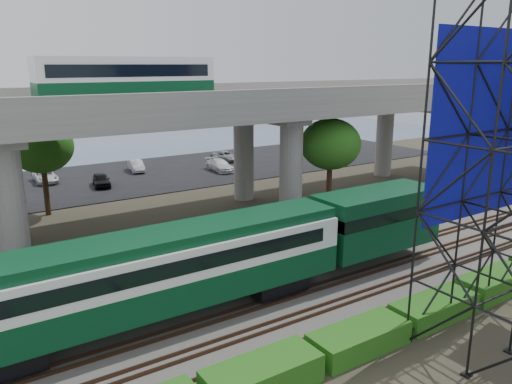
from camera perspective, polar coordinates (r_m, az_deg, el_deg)
ground at (r=25.21m, az=2.87°, el=-13.84°), size 140.00×140.00×0.00m
ballast_bed at (r=26.62m, az=0.28°, el=-11.96°), size 90.00×12.00×0.20m
service_road at (r=33.47m, az=-7.83°, el=-6.52°), size 90.00×5.00×0.08m
parking_lot at (r=54.83m, az=-18.53°, el=1.15°), size 90.00×18.00×0.08m
harbor_water at (r=75.98m, az=-22.90°, el=4.28°), size 140.00×40.00×0.03m
rail_tracks at (r=26.54m, az=0.29°, el=-11.61°), size 90.00×9.52×0.16m
commuter_train at (r=23.92m, az=-6.61°, el=-7.91°), size 29.30×3.06×4.30m
overpass at (r=36.50m, az=-12.20°, el=8.27°), size 80.00×12.00×12.40m
hedge_strip at (r=22.69m, az=11.70°, el=-15.98°), size 34.60×1.80×1.20m
trees at (r=35.66m, az=-18.92°, el=3.37°), size 40.94×16.94×7.69m
suv at (r=30.97m, az=-19.07°, el=-7.47°), size 5.67×3.78×1.44m
parked_cars at (r=54.38m, az=-17.91°, el=1.82°), size 37.23×9.60×1.32m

